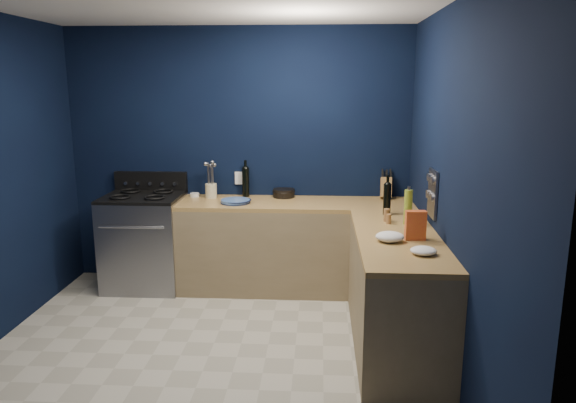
# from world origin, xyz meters

# --- Properties ---
(floor) EXTENTS (3.50, 3.50, 0.02)m
(floor) POSITION_xyz_m (0.00, 0.00, -0.01)
(floor) COLOR #ABA696
(floor) RESTS_ON ground
(wall_back) EXTENTS (3.50, 0.02, 2.60)m
(wall_back) POSITION_xyz_m (0.00, 1.76, 1.30)
(wall_back) COLOR black
(wall_back) RESTS_ON ground
(wall_right) EXTENTS (0.02, 3.50, 2.60)m
(wall_right) POSITION_xyz_m (1.76, 0.00, 1.30)
(wall_right) COLOR black
(wall_right) RESTS_ON ground
(wall_front) EXTENTS (3.50, 0.02, 2.60)m
(wall_front) POSITION_xyz_m (0.00, -1.76, 1.30)
(wall_front) COLOR black
(wall_front) RESTS_ON ground
(cab_back) EXTENTS (2.30, 0.63, 0.86)m
(cab_back) POSITION_xyz_m (0.60, 1.44, 0.43)
(cab_back) COLOR #837050
(cab_back) RESTS_ON floor
(top_back) EXTENTS (2.30, 0.63, 0.04)m
(top_back) POSITION_xyz_m (0.60, 1.44, 0.88)
(top_back) COLOR brown
(top_back) RESTS_ON cab_back
(cab_right) EXTENTS (0.63, 1.67, 0.86)m
(cab_right) POSITION_xyz_m (1.44, 0.29, 0.43)
(cab_right) COLOR #837050
(cab_right) RESTS_ON floor
(top_right) EXTENTS (0.63, 1.67, 0.04)m
(top_right) POSITION_xyz_m (1.44, 0.29, 0.88)
(top_right) COLOR brown
(top_right) RESTS_ON cab_right
(gas_range) EXTENTS (0.76, 0.66, 0.92)m
(gas_range) POSITION_xyz_m (-0.93, 1.42, 0.46)
(gas_range) COLOR gray
(gas_range) RESTS_ON floor
(oven_door) EXTENTS (0.59, 0.02, 0.42)m
(oven_door) POSITION_xyz_m (-0.93, 1.10, 0.45)
(oven_door) COLOR black
(oven_door) RESTS_ON gas_range
(cooktop) EXTENTS (0.76, 0.66, 0.03)m
(cooktop) POSITION_xyz_m (-0.93, 1.42, 0.94)
(cooktop) COLOR black
(cooktop) RESTS_ON gas_range
(backguard) EXTENTS (0.76, 0.06, 0.20)m
(backguard) POSITION_xyz_m (-0.93, 1.72, 1.04)
(backguard) COLOR black
(backguard) RESTS_ON gas_range
(spice_panel) EXTENTS (0.02, 0.28, 0.38)m
(spice_panel) POSITION_xyz_m (1.74, 0.55, 1.18)
(spice_panel) COLOR gray
(spice_panel) RESTS_ON wall_right
(wall_outlet) EXTENTS (0.09, 0.02, 0.13)m
(wall_outlet) POSITION_xyz_m (0.00, 1.74, 1.08)
(wall_outlet) COLOR white
(wall_outlet) RESTS_ON wall_back
(plate_stack) EXTENTS (0.29, 0.29, 0.04)m
(plate_stack) POSITION_xyz_m (0.02, 1.35, 0.92)
(plate_stack) COLOR #326694
(plate_stack) RESTS_ON top_back
(ramekin) EXTENTS (0.11, 0.11, 0.04)m
(ramekin) POSITION_xyz_m (-0.45, 1.63, 0.92)
(ramekin) COLOR white
(ramekin) RESTS_ON top_back
(utensil_crock) EXTENTS (0.14, 0.14, 0.15)m
(utensil_crock) POSITION_xyz_m (-0.27, 1.59, 0.97)
(utensil_crock) COLOR #F9F9C8
(utensil_crock) RESTS_ON top_back
(wine_bottle_back) EXTENTS (0.09, 0.09, 0.30)m
(wine_bottle_back) POSITION_xyz_m (0.08, 1.67, 1.05)
(wine_bottle_back) COLOR black
(wine_bottle_back) RESTS_ON top_back
(lemon_basket) EXTENTS (0.28, 0.28, 0.09)m
(lemon_basket) POSITION_xyz_m (0.47, 1.66, 0.94)
(lemon_basket) COLOR black
(lemon_basket) RESTS_ON top_back
(knife_block) EXTENTS (0.13, 0.24, 0.25)m
(knife_block) POSITION_xyz_m (1.51, 1.69, 1.00)
(knife_block) COLOR brown
(knife_block) RESTS_ON top_back
(wine_bottle_right) EXTENTS (0.07, 0.07, 0.27)m
(wine_bottle_right) POSITION_xyz_m (1.43, 0.97, 1.04)
(wine_bottle_right) COLOR black
(wine_bottle_right) RESTS_ON top_right
(oil_bottle) EXTENTS (0.09, 0.09, 0.29)m
(oil_bottle) POSITION_xyz_m (1.56, 0.64, 1.05)
(oil_bottle) COLOR olive
(oil_bottle) RESTS_ON top_right
(spice_jar_near) EXTENTS (0.07, 0.07, 0.11)m
(spice_jar_near) POSITION_xyz_m (1.40, 0.72, 0.95)
(spice_jar_near) COLOR olive
(spice_jar_near) RESTS_ON top_right
(spice_jar_far) EXTENTS (0.05, 0.05, 0.08)m
(spice_jar_far) POSITION_xyz_m (1.41, 0.64, 0.94)
(spice_jar_far) COLOR olive
(spice_jar_far) RESTS_ON top_right
(crouton_bag) EXTENTS (0.15, 0.08, 0.22)m
(crouton_bag) POSITION_xyz_m (1.55, 0.19, 1.01)
(crouton_bag) COLOR #B40827
(crouton_bag) RESTS_ON top_right
(towel_front) EXTENTS (0.24, 0.22, 0.07)m
(towel_front) POSITION_xyz_m (1.35, 0.13, 0.94)
(towel_front) COLOR white
(towel_front) RESTS_ON top_right
(towel_end) EXTENTS (0.22, 0.20, 0.05)m
(towel_end) POSITION_xyz_m (1.54, -0.17, 0.93)
(towel_end) COLOR white
(towel_end) RESTS_ON top_right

